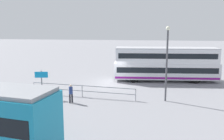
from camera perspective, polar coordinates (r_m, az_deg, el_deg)
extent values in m
plane|color=gray|center=(27.79, 0.38, -3.44)|extent=(160.00, 160.00, 0.00)
cube|color=white|center=(30.26, 11.99, -0.08)|extent=(12.13, 3.45, 1.83)
cube|color=white|center=(30.00, 12.11, 3.20)|extent=(11.76, 3.32, 1.67)
cube|color=black|center=(30.22, 12.00, 0.33)|extent=(11.53, 3.43, 0.64)
cube|color=black|center=(29.99, 12.12, 3.36)|extent=(11.17, 3.30, 0.60)
cube|color=#8C198C|center=(30.39, 11.94, -1.32)|extent=(11.89, 3.47, 0.24)
cube|color=#B2B2B7|center=(29.91, 12.17, 4.88)|extent=(11.76, 3.32, 0.10)
cylinder|color=black|center=(30.09, 4.92, -1.44)|extent=(1.18, 2.61, 1.00)
cylinder|color=black|center=(31.06, 17.95, -1.54)|extent=(1.18, 2.61, 1.00)
cylinder|color=black|center=(21.79, -9.49, -6.39)|extent=(0.14, 0.14, 0.79)
cylinder|color=black|center=(21.90, -9.01, -6.29)|extent=(0.14, 0.14, 0.79)
cylinder|color=navy|center=(21.66, -9.30, -4.57)|extent=(0.45, 0.45, 0.61)
sphere|color=beige|center=(21.56, -9.34, -3.51)|extent=(0.21, 0.21, 0.21)
cube|color=gray|center=(23.35, -6.79, -3.53)|extent=(9.90, 1.29, 0.06)
cube|color=gray|center=(23.47, -6.76, -4.71)|extent=(9.90, 1.29, 0.06)
cylinder|color=gray|center=(22.19, 5.37, -5.64)|extent=(0.07, 0.07, 1.05)
cylinder|color=gray|center=(23.48, -6.76, -4.77)|extent=(0.07, 0.07, 1.05)
cylinder|color=gray|center=(25.69, -17.19, -3.85)|extent=(0.07, 0.07, 1.05)
cylinder|color=slate|center=(23.73, -15.58, -3.10)|extent=(0.10, 0.10, 2.51)
cube|color=#1999D8|center=(23.51, -15.70, -1.03)|extent=(1.16, 0.25, 0.54)
cylinder|color=#4C4C51|center=(22.00, 12.24, 0.80)|extent=(0.16, 0.16, 6.12)
sphere|color=#F2EFCC|center=(21.71, 12.56, 9.19)|extent=(0.36, 0.36, 0.36)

